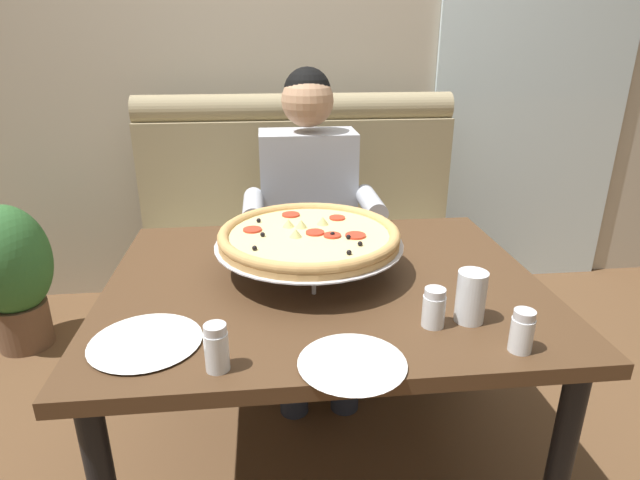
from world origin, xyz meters
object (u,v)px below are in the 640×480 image
pizza (309,237)px  plate_near_right (352,361)px  diner_main (310,211)px  shaker_pepper_flakes (217,351)px  potted_plant (11,271)px  shaker_oregano (434,310)px  plate_near_left (145,340)px  drinking_glass (471,300)px  dining_table (324,304)px  shaker_parmesan (522,334)px  booth_bench (301,255)px

pizza → plate_near_right: 0.50m
diner_main → shaker_pepper_flakes: bearing=-104.9°
plate_near_right → potted_plant: size_ratio=0.34×
shaker_oregano → plate_near_left: shaker_oregano is taller
plate_near_left → plate_near_right: same height
pizza → drinking_glass: pizza is taller
dining_table → diner_main: bearing=88.2°
dining_table → potted_plant: dining_table is taller
shaker_parmesan → pizza: bearing=132.7°
diner_main → shaker_pepper_flakes: 1.14m
booth_bench → plate_near_left: size_ratio=5.98×
plate_near_left → plate_near_right: 0.47m
pizza → potted_plant: 1.63m
dining_table → plate_near_left: plate_near_left is taller
diner_main → shaker_parmesan: bearing=-71.4°
diner_main → shaker_oregano: diner_main is taller
drinking_glass → potted_plant: bearing=143.8°
dining_table → pizza: pizza is taller
diner_main → shaker_oregano: bearing=-77.8°
pizza → shaker_parmesan: (0.43, -0.47, -0.07)m
diner_main → shaker_oregano: 1.00m
diner_main → drinking_glass: bearing=-72.3°
diner_main → shaker_parmesan: diner_main is taller
shaker_oregano → plate_near_left: size_ratio=0.38×
booth_bench → shaker_parmesan: 1.47m
booth_bench → dining_table: size_ratio=1.24×
shaker_pepper_flakes → plate_near_left: shaker_pepper_flakes is taller
shaker_pepper_flakes → drinking_glass: (0.60, 0.14, 0.01)m
booth_bench → potted_plant: 1.33m
dining_table → drinking_glass: size_ratio=9.44×
potted_plant → plate_near_left: bearing=-54.4°
shaker_parmesan → drinking_glass: drinking_glass is taller
dining_table → pizza: 0.20m
plate_near_right → booth_bench: bearing=90.5°
shaker_oregano → potted_plant: bearing=141.8°
dining_table → drinking_glass: 0.45m
dining_table → drinking_glass: bearing=-39.5°
booth_bench → pizza: (-0.04, -0.90, 0.44)m
shaker_pepper_flakes → potted_plant: 1.76m
booth_bench → plate_near_right: bearing=-89.5°
dining_table → drinking_glass: drinking_glass is taller
shaker_parmesan → plate_near_right: 0.38m
plate_near_left → pizza: bearing=40.7°
drinking_glass → plate_near_left: bearing=-178.3°
diner_main → shaker_oregano: size_ratio=12.98×
shaker_pepper_flakes → drinking_glass: drinking_glass is taller
dining_table → potted_plant: size_ratio=1.76×
diner_main → plate_near_left: 1.09m
plate_near_left → potted_plant: 1.56m
dining_table → potted_plant: (-1.33, 0.94, -0.26)m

